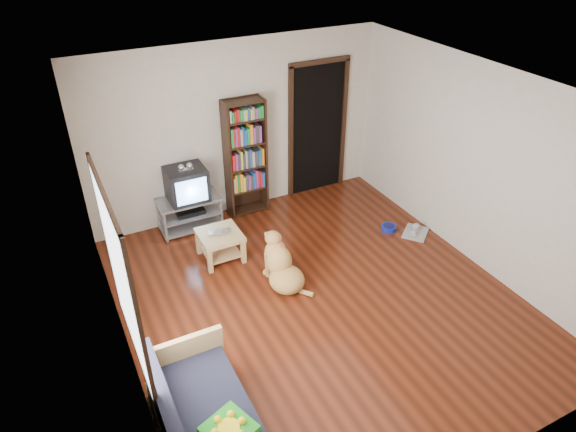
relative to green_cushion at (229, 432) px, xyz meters
name	(u,v)px	position (x,y,z in m)	size (l,w,h in m)	color
ground	(319,299)	(1.75, 1.55, -0.48)	(5.00, 5.00, 0.00)	#58200F
ceiling	(328,93)	(1.75, 1.55, 2.12)	(5.00, 5.00, 0.00)	white
wall_back	(237,130)	(1.75, 4.05, 0.82)	(4.50, 4.50, 0.00)	beige
wall_front	(496,368)	(1.75, -0.95, 0.82)	(4.50, 4.50, 0.00)	beige
wall_left	(112,265)	(-0.50, 1.55, 0.82)	(5.00, 5.00, 0.00)	beige
wall_right	(477,167)	(4.00, 1.55, 0.82)	(5.00, 5.00, 0.00)	beige
green_cushion	(229,432)	(0.00, 0.00, 0.00)	(0.37, 0.37, 0.12)	#29991C
laptop	(220,234)	(0.98, 2.87, -0.07)	(0.29, 0.19, 0.02)	silver
dog_bowl	(389,228)	(3.43, 2.42, -0.44)	(0.22, 0.22, 0.08)	navy
grey_rag	(415,233)	(3.73, 2.17, -0.47)	(0.40, 0.32, 0.03)	#ABABAB
window	(121,279)	(-0.48, 1.05, 1.02)	(0.03, 1.46, 1.70)	white
doorway	(317,126)	(3.10, 4.03, 0.64)	(1.03, 0.05, 2.19)	black
tv_stand	(190,212)	(0.85, 3.80, -0.21)	(0.90, 0.45, 0.50)	#99999E
crt_tv	(186,183)	(0.85, 3.82, 0.26)	(0.55, 0.52, 0.58)	black
bookshelf	(245,152)	(1.80, 3.89, 0.52)	(0.60, 0.30, 1.80)	black
coffee_table	(220,241)	(0.98, 2.90, -0.20)	(0.55, 0.55, 0.40)	tan
dog	(281,267)	(1.48, 2.04, -0.22)	(0.49, 0.83, 0.70)	#B59045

